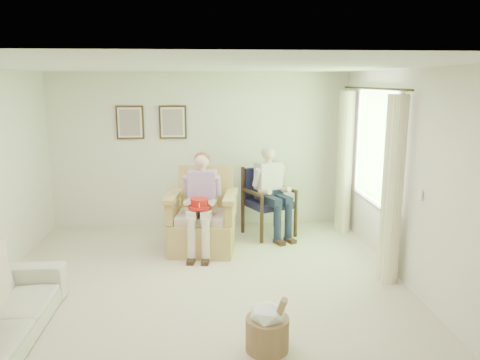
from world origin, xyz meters
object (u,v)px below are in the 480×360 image
at_px(person_dark, 270,185).
at_px(hatbox, 268,326).
at_px(wicker_armchair, 203,224).
at_px(red_hat, 199,204).
at_px(person_wicker, 202,196).
at_px(wood_armchair, 268,198).

height_order(person_dark, hatbox, person_dark).
distance_m(wicker_armchair, red_hat, 0.53).
bearing_deg(person_wicker, wicker_armchair, 98.08).
relative_size(person_dark, hatbox, 2.38).
bearing_deg(red_hat, hatbox, -74.99).
bearing_deg(hatbox, red_hat, 105.01).
bearing_deg(person_dark, hatbox, -122.74).
bearing_deg(wood_armchair, hatbox, -122.32).
distance_m(wicker_armchair, person_wicker, 0.50).
bearing_deg(person_dark, person_wicker, -172.46).
bearing_deg(red_hat, wicker_armchair, 84.11).
xyz_separation_m(person_wicker, person_dark, (1.07, 0.67, -0.01)).
distance_m(person_wicker, person_dark, 1.26).
bearing_deg(person_wicker, person_dark, 40.07).
distance_m(person_dark, hatbox, 3.32).
bearing_deg(wicker_armchair, person_dark, 33.59).
height_order(red_hat, hatbox, red_hat).
xyz_separation_m(wicker_armchair, hatbox, (0.60, -2.72, -0.15)).
height_order(wicker_armchair, person_wicker, person_wicker).
height_order(person_wicker, hatbox, person_wicker).
distance_m(wicker_armchair, person_dark, 1.27).
distance_m(wood_armchair, hatbox, 3.45).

